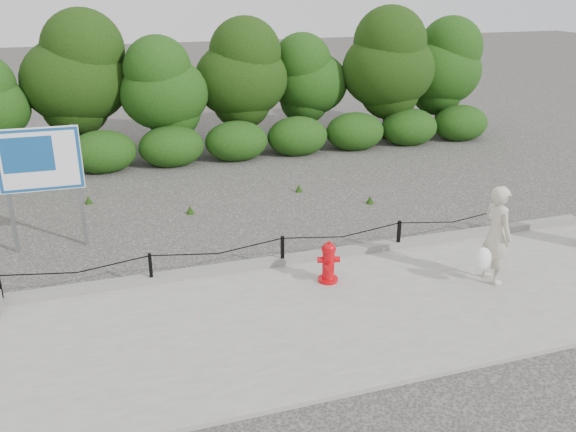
% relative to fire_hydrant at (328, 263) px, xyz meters
% --- Properties ---
extents(ground, '(90.00, 90.00, 0.00)m').
position_rel_fire_hydrant_xyz_m(ground, '(-0.59, 0.92, -0.46)').
color(ground, '#2D2B28').
rests_on(ground, ground).
extents(sidewalk, '(14.00, 4.00, 0.08)m').
position_rel_fire_hydrant_xyz_m(sidewalk, '(-0.59, -1.08, -0.42)').
color(sidewalk, gray).
rests_on(sidewalk, ground).
extents(curb, '(14.00, 0.22, 0.14)m').
position_rel_fire_hydrant_xyz_m(curb, '(-0.59, 0.97, -0.31)').
color(curb, slate).
rests_on(curb, sidewalk).
extents(chain_barrier, '(10.06, 0.06, 0.60)m').
position_rel_fire_hydrant_xyz_m(chain_barrier, '(-0.59, 0.92, -0.00)').
color(chain_barrier, black).
rests_on(chain_barrier, sidewalk).
extents(treeline, '(20.25, 3.59, 4.37)m').
position_rel_fire_hydrant_xyz_m(treeline, '(-0.06, 9.86, 1.94)').
color(treeline, black).
rests_on(treeline, ground).
extents(fire_hydrant, '(0.45, 0.46, 0.79)m').
position_rel_fire_hydrant_xyz_m(fire_hydrant, '(0.00, 0.00, 0.00)').
color(fire_hydrant, red).
rests_on(fire_hydrant, sidewalk).
extents(pedestrian, '(0.75, 0.69, 1.83)m').
position_rel_fire_hydrant_xyz_m(pedestrian, '(2.84, -0.91, 0.51)').
color(pedestrian, '#BFB7A3').
rests_on(pedestrian, sidewalk).
extents(advertising_sign, '(1.61, 0.17, 2.57)m').
position_rel_fire_hydrant_xyz_m(advertising_sign, '(-4.87, 3.29, 1.36)').
color(advertising_sign, slate).
rests_on(advertising_sign, ground).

